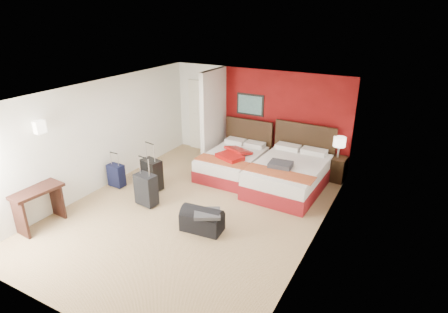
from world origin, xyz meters
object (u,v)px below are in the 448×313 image
Objects in this scene: red_suitcase_open at (234,154)px; duffel_bag at (202,221)px; bed_left at (232,164)px; nightstand at (336,169)px; bed_right at (288,176)px; desk at (39,208)px; suitcase_navy at (116,176)px; table_lamp at (339,147)px; suitcase_black at (152,175)px; suitcase_charcoal at (146,191)px.

red_suitcase_open is 1.13× the size of duffel_bag.
bed_left is 2.57m from nightstand.
red_suitcase_open reaches higher than duffel_bag.
bed_right is 5.30m from desk.
desk is at bearing -90.88° from suitcase_navy.
table_lamp is at bearing 51.33° from desk.
nightstand is 6.64m from desk.
suitcase_black reaches higher than bed_left.
red_suitcase_open is 2.07m from suitcase_black.
bed_right is 2.27× the size of desk.
suitcase_navy is (-1.19, 0.35, -0.08)m from suitcase_charcoal.
bed_left is at bearing 75.78° from suitcase_charcoal.
suitcase_charcoal reaches higher than nightstand.
nightstand is 5.31m from suitcase_navy.
suitcase_black is at bearing -149.00° from bed_right.
suitcase_black reaches higher than red_suitcase_open.
table_lamp is at bearing 21.05° from bed_left.
suitcase_navy is (-2.08, -1.94, -0.01)m from bed_left.
suitcase_charcoal is at bearing 165.02° from duffel_bag.
duffel_bag is at bearing -107.33° from bed_right.
suitcase_navy is (-2.18, -1.84, -0.34)m from red_suitcase_open.
bed_left is 0.85× the size of bed_right.
duffel_bag is (-1.73, -3.46, -0.10)m from nightstand.
nightstand is at bearing 44.77° from red_suitcase_open.
bed_right reaches higher than nightstand.
desk is (-4.58, -4.82, 0.10)m from nightstand.
bed_left is 2.64m from duffel_bag.
suitcase_navy is (-0.84, -0.29, -0.09)m from suitcase_black.
table_lamp reaches higher than red_suitcase_open.
suitcase_black is 1.04× the size of suitcase_charcoal.
bed_left is at bearing 64.58° from suitcase_black.
bed_right is at bearing -4.03° from bed_left.
bed_left is 3.49× the size of suitcase_navy.
desk is at bearing -99.82° from red_suitcase_open.
table_lamp is (0.00, 0.00, 0.56)m from nightstand.
bed_left is at bearing 156.07° from red_suitcase_open.
bed_left is at bearing 99.38° from duffel_bag.
red_suitcase_open is at bearing -152.86° from nightstand.
suitcase_charcoal reaches higher than red_suitcase_open.
desk is (-0.93, -2.26, 0.04)m from suitcase_black.
suitcase_charcoal is (0.35, -0.64, -0.01)m from suitcase_black.
suitcase_navy is at bearing -149.48° from suitcase_black.
suitcase_black is (-2.77, -1.53, 0.03)m from bed_right.
red_suitcase_open is at bearing -44.72° from bed_left.
suitcase_navy reaches higher than duffel_bag.
red_suitcase_open reaches higher than suitcase_navy.
desk reaches higher than duffel_bag.
table_lamp is 0.66× the size of duffel_bag.
table_lamp reaches higher than nightstand.
suitcase_charcoal is at bearing -132.41° from nightstand.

